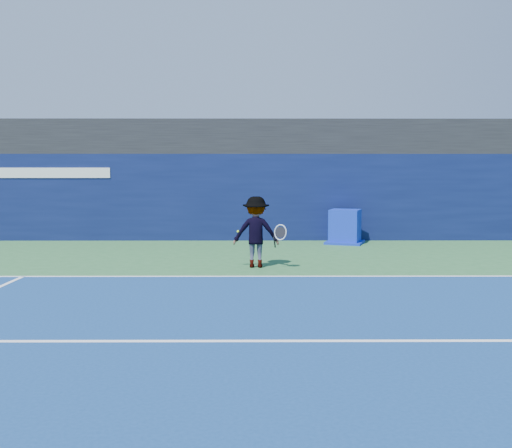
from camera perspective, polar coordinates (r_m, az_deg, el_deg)
The scene contains 8 objects.
ground at distance 9.95m, azimuth -1.34°, elevation -8.38°, with size 80.00×80.00×0.00m, color #2C6333.
baseline at distance 12.89m, azimuth -1.08°, elevation -5.25°, with size 24.00×0.10×0.01m, color white.
service_line at distance 8.02m, azimuth -1.62°, elevation -11.62°, with size 24.00×0.10×0.01m, color white.
stadium_band at distance 21.22m, azimuth -0.76°, elevation 8.51°, with size 36.00×3.00×1.20m, color black.
back_wall_assembly at distance 20.20m, azimuth -0.79°, elevation 2.73°, with size 36.00×1.03×3.00m.
equipment_cart at distance 19.20m, azimuth 8.89°, elevation -0.39°, with size 1.51×1.51×1.13m.
tennis_player at distance 14.09m, azimuth 0.00°, elevation -0.80°, with size 1.34×0.75×1.76m.
tennis_ball at distance 15.84m, azimuth -1.82°, elevation -0.75°, with size 0.07×0.07×0.07m.
Camera 1 is at (0.19, -9.68, 2.30)m, focal length 40.00 mm.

